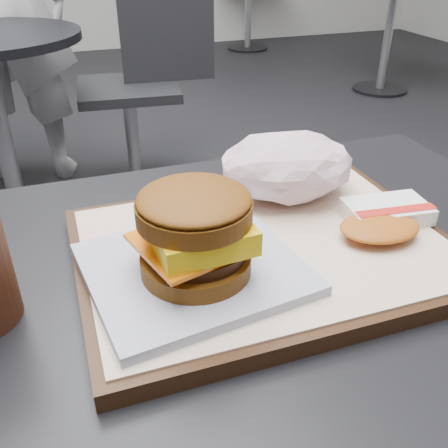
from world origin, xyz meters
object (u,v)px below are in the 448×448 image
at_px(serving_tray, 265,250).
at_px(breakfast_sandwich, 195,241).
at_px(customer_table, 240,415).
at_px(crumpled_wrapper, 288,166).
at_px(neighbor_chair, 142,76).
at_px(hash_brown, 384,218).

xyz_separation_m(serving_tray, breakfast_sandwich, (-0.08, -0.03, 0.05)).
bearing_deg(customer_table, crumpled_wrapper, 51.35).
bearing_deg(crumpled_wrapper, customer_table, -128.65).
relative_size(customer_table, neighbor_chair, 0.91).
distance_m(crumpled_wrapper, neighbor_chair, 1.73).
bearing_deg(customer_table, hash_brown, 8.93).
xyz_separation_m(breakfast_sandwich, hash_brown, (0.22, 0.02, -0.03)).
bearing_deg(neighbor_chair, crumpled_wrapper, -94.54).
distance_m(customer_table, neighbor_chair, 1.84).
xyz_separation_m(customer_table, neighbor_chair, (0.24, 1.82, -0.07)).
xyz_separation_m(customer_table, crumpled_wrapper, (0.11, 0.13, 0.24)).
height_order(hash_brown, crumpled_wrapper, crumpled_wrapper).
bearing_deg(customer_table, breakfast_sandwich, 171.99).
xyz_separation_m(hash_brown, crumpled_wrapper, (-0.06, 0.11, 0.03)).
bearing_deg(neighbor_chair, customer_table, -97.52).
relative_size(crumpled_wrapper, neighbor_chair, 0.18).
bearing_deg(hash_brown, crumpled_wrapper, 121.38).
relative_size(serving_tray, breakfast_sandwich, 1.80).
xyz_separation_m(breakfast_sandwich, neighbor_chair, (0.29, 1.82, -0.32)).
distance_m(hash_brown, neighbor_chair, 1.82).
distance_m(breakfast_sandwich, neighbor_chair, 1.87).
height_order(customer_table, neighbor_chair, neighbor_chair).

